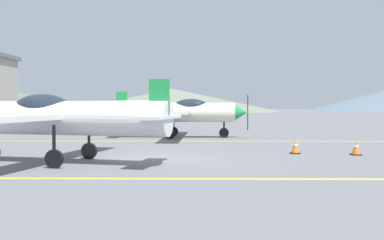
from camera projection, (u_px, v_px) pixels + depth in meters
ground_plane at (155, 161)px, 14.51m from camera, size 400.00×400.00×0.00m
apron_line_near at (141, 179)px, 10.90m from camera, size 80.00×0.16×0.01m
apron_line_far at (170, 141)px, 22.31m from camera, size 80.00×0.16×0.01m
airplane_near at (59, 117)px, 13.90m from camera, size 8.01×9.12×2.74m
airplane_mid at (180, 112)px, 24.77m from camera, size 7.92×9.12×2.74m
traffic_cone_front at (356, 148)px, 16.12m from camera, size 0.36×0.36×0.59m
traffic_cone_side at (295, 146)px, 16.58m from camera, size 0.36×0.36×0.59m
hill_centerleft at (172, 100)px, 127.64m from camera, size 65.36×65.36×6.98m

